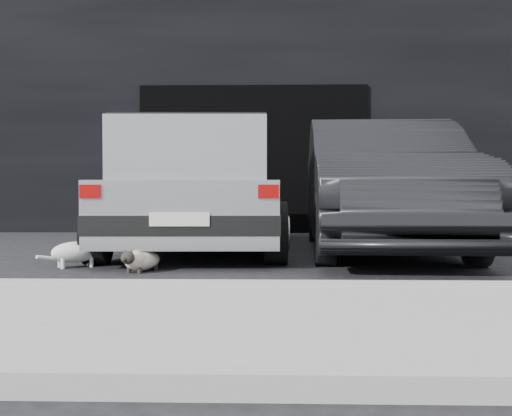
{
  "coord_description": "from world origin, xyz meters",
  "views": [
    {
      "loc": [
        1.38,
        -7.33,
        0.84
      ],
      "look_at": [
        1.19,
        -0.94,
        0.61
      ],
      "focal_mm": 45.0,
      "sensor_mm": 36.0,
      "label": 1
    }
  ],
  "objects_px": {
    "silver_hatchback": "(198,182)",
    "second_car": "(382,185)",
    "cat_white": "(79,251)",
    "cat_siamese": "(140,260)"
  },
  "relations": [
    {
      "from": "second_car",
      "to": "cat_siamese",
      "type": "relative_size",
      "value": 7.49
    },
    {
      "from": "cat_white",
      "to": "second_car",
      "type": "bearing_deg",
      "value": 84.63
    },
    {
      "from": "silver_hatchback",
      "to": "cat_siamese",
      "type": "xyz_separation_m",
      "value": [
        -0.32,
        -2.06,
        -0.77
      ]
    },
    {
      "from": "silver_hatchback",
      "to": "cat_white",
      "type": "xyz_separation_m",
      "value": [
        -1.02,
        -1.71,
        -0.71
      ]
    },
    {
      "from": "silver_hatchback",
      "to": "second_car",
      "type": "bearing_deg",
      "value": -4.01
    },
    {
      "from": "second_car",
      "to": "cat_siamese",
      "type": "height_order",
      "value": "second_car"
    },
    {
      "from": "second_car",
      "to": "cat_white",
      "type": "bearing_deg",
      "value": -152.47
    },
    {
      "from": "cat_siamese",
      "to": "cat_white",
      "type": "distance_m",
      "value": 0.79
    },
    {
      "from": "cat_white",
      "to": "cat_siamese",
      "type": "bearing_deg",
      "value": 32.46
    },
    {
      "from": "second_car",
      "to": "cat_siamese",
      "type": "distance_m",
      "value": 3.39
    }
  ]
}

